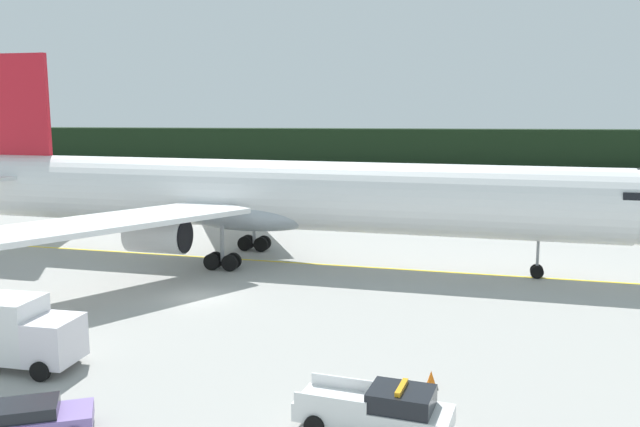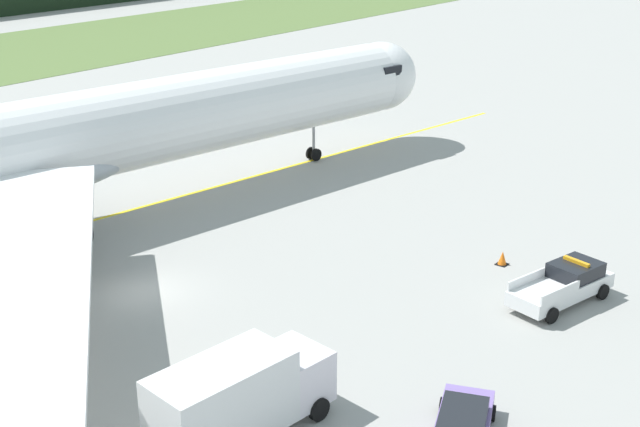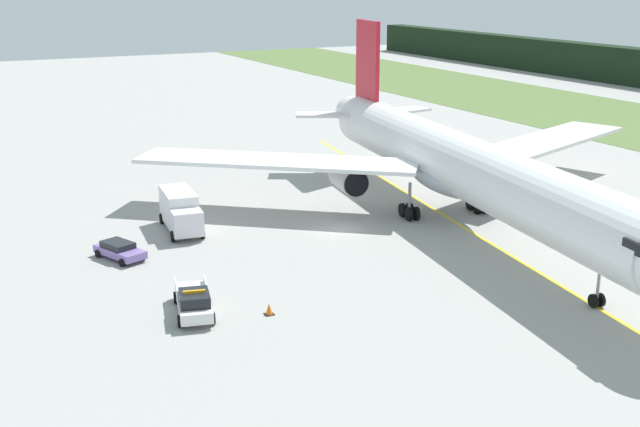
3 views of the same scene
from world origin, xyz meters
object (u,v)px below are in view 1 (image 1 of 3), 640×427
airliner (270,196)px  ops_pickup_truck (380,409)px  catering_truck (0,329)px  staff_car (28,419)px  apron_cone (431,379)px

airliner → ops_pickup_truck: airliner is taller
ops_pickup_truck → catering_truck: 17.99m
catering_truck → staff_car: bearing=-53.1°
airliner → catering_truck: 23.73m
airliner → ops_pickup_truck: size_ratio=9.69×
staff_car → apron_cone: bearing=21.6°
airliner → staff_car: bearing=-98.0°
ops_pickup_truck → catering_truck: catering_truck is taller
catering_truck → apron_cone: catering_truck is taller
airliner → staff_car: airliner is taller
ops_pickup_truck → staff_car: ops_pickup_truck is taller
ops_pickup_truck → airliner: bearing=108.2°
ops_pickup_truck → apron_cone: ops_pickup_truck is taller
apron_cone → catering_truck: bearing=178.7°
ops_pickup_truck → staff_car: bearing=-172.7°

